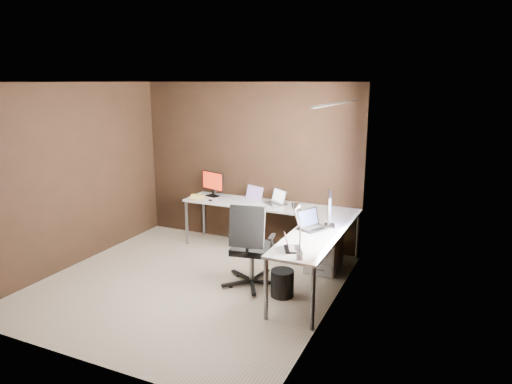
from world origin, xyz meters
TOP-DOWN VIEW (x-y plane):
  - room at (0.34, 0.07)m, footprint 3.60×3.60m
  - desk at (0.84, 1.04)m, footprint 2.65×2.25m
  - drawer_pedestal at (1.43, 1.15)m, footprint 0.42×0.50m
  - monitor_left at (-0.52, 1.59)m, footprint 0.44×0.19m
  - monitor_right at (1.56, 0.84)m, footprint 0.19×0.50m
  - laptop_white at (0.17, 1.55)m, footprint 0.40×0.35m
  - laptop_silver at (0.57, 1.55)m, footprint 0.41×0.38m
  - laptop_black_big at (1.39, 0.67)m, footprint 0.38×0.43m
  - laptop_black_small at (1.41, -0.14)m, footprint 0.27×0.31m
  - book_stack at (-0.64, 1.30)m, footprint 0.26×0.24m
  - mouse_left at (-0.41, 1.30)m, footprint 0.08×0.06m
  - mouse_corner at (1.03, 1.34)m, footprint 0.09×0.07m
  - desk_lamp at (1.52, -0.29)m, footprint 0.19×0.22m
  - office_chair at (0.74, 0.30)m, footprint 0.61×0.62m
  - wastebasket at (1.20, 0.18)m, footprint 0.33×0.33m

SIDE VIEW (x-z plane):
  - wastebasket at x=1.20m, z-range 0.00..0.32m
  - drawer_pedestal at x=1.43m, z-range 0.00..0.60m
  - office_chair at x=0.74m, z-range -0.22..0.86m
  - desk at x=0.84m, z-range 0.31..1.04m
  - mouse_left at x=-0.41m, z-range 0.73..0.76m
  - mouse_corner at x=1.03m, z-range 0.73..0.76m
  - book_stack at x=-0.64m, z-range 0.73..0.80m
  - laptop_black_small at x=1.41m, z-range 0.68..0.86m
  - laptop_silver at x=0.57m, z-range 0.67..0.89m
  - laptop_white at x=0.17m, z-range 0.67..0.89m
  - laptop_black_big at x=1.39m, z-range 0.66..0.90m
  - monitor_left at x=-0.52m, z-range 0.76..1.15m
  - monitor_right at x=1.56m, z-range 0.76..1.18m
  - desk_lamp at x=1.52m, z-range 0.80..1.37m
  - room at x=0.34m, z-range 0.03..2.53m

